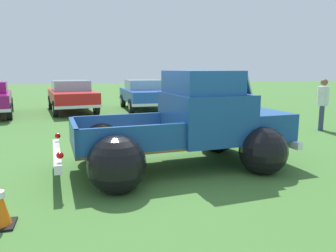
% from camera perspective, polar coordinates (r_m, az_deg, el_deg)
% --- Properties ---
extents(ground_plane, '(80.00, 80.00, 0.00)m').
position_cam_1_polar(ground_plane, '(6.63, 1.20, -7.15)').
color(ground_plane, '#3D6B2D').
extents(vintage_pickup_truck, '(4.75, 3.04, 1.96)m').
position_cam_1_polar(vintage_pickup_truck, '(6.60, 4.38, -0.50)').
color(vintage_pickup_truck, black).
rests_on(vintage_pickup_truck, ground).
extents(show_car_1, '(2.47, 4.67, 1.43)m').
position_cam_1_polar(show_car_1, '(15.69, -16.57, 5.28)').
color(show_car_1, black).
rests_on(show_car_1, ground).
extents(show_car_2, '(1.99, 4.31, 1.43)m').
position_cam_1_polar(show_car_2, '(15.93, -4.15, 5.73)').
color(show_car_2, black).
rests_on(show_car_2, ground).
extents(show_car_3, '(2.29, 4.83, 1.43)m').
position_cam_1_polar(show_car_3, '(16.48, 8.25, 5.80)').
color(show_car_3, black).
rests_on(show_car_3, ground).
extents(spectator_0, '(0.48, 0.48, 1.65)m').
position_cam_1_polar(spectator_0, '(11.49, 25.49, 3.93)').
color(spectator_0, navy).
rests_on(spectator_0, ground).
extents(lane_cone_0, '(0.36, 0.36, 0.63)m').
position_cam_1_polar(lane_cone_0, '(8.46, -12.63, -1.46)').
color(lane_cone_0, black).
rests_on(lane_cone_0, ground).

